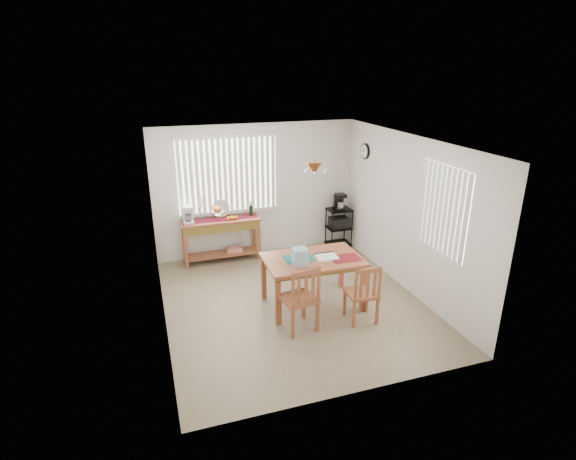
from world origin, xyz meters
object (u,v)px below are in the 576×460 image
object	(u,v)px
sideboard	(222,230)
wire_cart	(339,224)
cart_items	(340,202)
chair_left	(300,299)
dining_table	(313,264)
chair_right	(363,294)

from	to	relation	value
sideboard	wire_cart	bearing A→B (deg)	-0.42
sideboard	cart_items	world-z (taller)	cart_items
wire_cart	chair_left	size ratio (longest dim) A/B	0.80
sideboard	chair_left	distance (m)	2.86
dining_table	chair_left	bearing A→B (deg)	-124.12
sideboard	wire_cart	xyz separation A→B (m)	(2.46, -0.02, -0.14)
dining_table	chair_left	xyz separation A→B (m)	(-0.43, -0.64, -0.21)
sideboard	cart_items	distance (m)	2.49
wire_cart	chair_left	xyz separation A→B (m)	(-1.86, -2.78, 0.01)
sideboard	cart_items	bearing A→B (deg)	-0.22
cart_items	chair_left	size ratio (longest dim) A/B	0.33
cart_items	chair_right	world-z (taller)	cart_items
sideboard	dining_table	size ratio (longest dim) A/B	0.99
dining_table	chair_right	distance (m)	0.92
sideboard	chair_right	world-z (taller)	chair_right
wire_cart	dining_table	world-z (taller)	wire_cart
sideboard	chair_right	distance (m)	3.27
wire_cart	cart_items	size ratio (longest dim) A/B	2.43
wire_cart	sideboard	bearing A→B (deg)	179.58
chair_left	cart_items	bearing A→B (deg)	56.31
sideboard	chair_left	xyz separation A→B (m)	(0.61, -2.79, -0.14)
cart_items	dining_table	distance (m)	2.59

